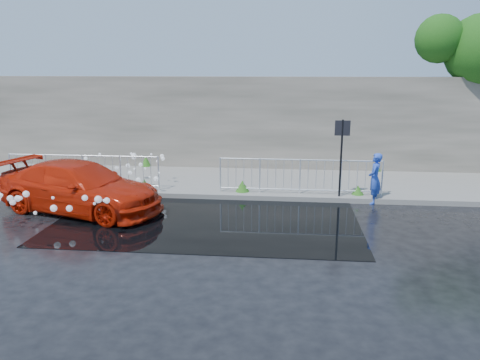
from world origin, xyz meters
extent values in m
plane|color=black|center=(0.00, 0.00, 0.00)|extent=(90.00, 90.00, 0.00)
cube|color=slate|center=(0.00, 5.00, 0.07)|extent=(30.00, 4.00, 0.15)
cube|color=slate|center=(0.00, 3.00, 0.08)|extent=(30.00, 0.25, 0.16)
cube|color=#545147|center=(0.00, 7.20, 1.90)|extent=(30.00, 0.60, 3.50)
cube|color=black|center=(0.50, 1.00, 0.01)|extent=(8.00, 5.00, 0.01)
cylinder|color=black|center=(4.20, 3.10, 1.25)|extent=(0.06, 0.06, 2.50)
cube|color=black|center=(4.20, 3.10, 2.25)|extent=(0.45, 0.04, 0.45)
cylinder|color=#332114|center=(10.00, 8.20, 2.50)|extent=(0.36, 0.36, 5.00)
sphere|color=#0F400F|center=(8.00, 7.40, 5.00)|extent=(1.75, 1.75, 1.75)
cylinder|color=silver|center=(-6.50, 3.35, 0.70)|extent=(0.05, 0.05, 1.10)
cylinder|color=silver|center=(-1.50, 3.35, 0.70)|extent=(0.05, 0.05, 1.10)
cylinder|color=silver|center=(-4.00, 3.35, 1.22)|extent=(5.00, 0.04, 0.04)
cylinder|color=silver|center=(-4.00, 3.35, 0.27)|extent=(5.00, 0.04, 0.04)
cylinder|color=silver|center=(0.50, 3.35, 0.70)|extent=(0.05, 0.05, 1.10)
cylinder|color=silver|center=(5.50, 3.35, 0.70)|extent=(0.05, 0.05, 1.10)
cylinder|color=silver|center=(3.00, 3.35, 1.22)|extent=(5.00, 0.04, 0.04)
cylinder|color=silver|center=(3.00, 3.35, 0.27)|extent=(5.00, 0.04, 0.04)
cone|color=#205516|center=(-5.80, 3.40, 0.34)|extent=(0.40, 0.40, 0.38)
cone|color=#205516|center=(-2.00, 3.40, 0.32)|extent=(0.36, 0.36, 0.33)
cone|color=#205516|center=(1.20, 3.40, 0.33)|extent=(0.44, 0.44, 0.36)
cone|color=#205516|center=(4.80, 3.40, 0.29)|extent=(0.38, 0.38, 0.29)
cone|color=#205516|center=(-3.00, 6.90, 0.36)|extent=(0.42, 0.42, 0.41)
cone|color=#205516|center=(6.00, 6.90, 0.28)|extent=(0.34, 0.34, 0.26)
sphere|color=white|center=(-2.99, 2.82, 0.60)|extent=(0.17, 0.17, 0.17)
sphere|color=white|center=(-1.49, 3.00, 0.59)|extent=(0.16, 0.16, 0.16)
sphere|color=white|center=(-4.05, 3.33, 0.73)|extent=(0.18, 0.18, 0.18)
sphere|color=white|center=(-2.76, 4.51, 1.10)|extent=(0.09, 0.09, 0.09)
sphere|color=white|center=(-2.02, 4.39, 1.10)|extent=(0.08, 0.08, 0.08)
sphere|color=white|center=(-3.05, 4.20, 0.95)|extent=(0.06, 0.06, 0.06)
sphere|color=white|center=(-1.67, 2.56, 0.47)|extent=(0.17, 0.17, 0.17)
sphere|color=white|center=(-4.45, 3.34, 0.63)|extent=(0.12, 0.12, 0.12)
sphere|color=white|center=(-3.99, 3.85, 0.90)|extent=(0.11, 0.11, 0.11)
sphere|color=white|center=(-3.95, 3.52, 0.63)|extent=(0.07, 0.07, 0.07)
sphere|color=white|center=(-3.90, 2.54, 0.26)|extent=(0.15, 0.15, 0.15)
sphere|color=white|center=(-4.53, 3.45, 0.90)|extent=(0.10, 0.10, 0.10)
sphere|color=white|center=(-3.70, 2.30, 0.26)|extent=(0.14, 0.14, 0.14)
sphere|color=white|center=(-2.96, 3.56, 0.79)|extent=(0.13, 0.13, 0.13)
sphere|color=white|center=(-4.90, 3.03, 0.76)|extent=(0.06, 0.06, 0.06)
sphere|color=white|center=(-4.53, 4.74, 0.96)|extent=(0.07, 0.07, 0.07)
sphere|color=white|center=(-2.70, 4.57, 0.96)|extent=(0.16, 0.16, 0.16)
sphere|color=white|center=(-1.92, 3.30, 0.85)|extent=(0.08, 0.08, 0.08)
sphere|color=white|center=(-3.79, 3.16, 0.72)|extent=(0.16, 0.16, 0.16)
sphere|color=white|center=(-3.90, 4.52, 1.05)|extent=(0.10, 0.10, 0.10)
sphere|color=white|center=(-3.41, 2.91, 0.73)|extent=(0.13, 0.13, 0.13)
sphere|color=white|center=(-2.44, 3.35, 0.69)|extent=(0.14, 0.14, 0.14)
sphere|color=white|center=(-2.09, 3.08, 0.52)|extent=(0.17, 0.17, 0.17)
sphere|color=white|center=(-4.31, 2.21, 0.21)|extent=(0.17, 0.17, 0.17)
sphere|color=white|center=(-4.85, 3.86, 0.89)|extent=(0.13, 0.13, 0.13)
sphere|color=white|center=(-3.41, 2.74, 0.51)|extent=(0.11, 0.11, 0.11)
sphere|color=white|center=(-4.32, 3.34, 0.83)|extent=(0.15, 0.15, 0.15)
sphere|color=white|center=(-2.67, 3.84, 0.82)|extent=(0.15, 0.15, 0.15)
sphere|color=white|center=(-1.70, 4.58, 1.02)|extent=(0.14, 0.14, 0.14)
sphere|color=white|center=(-2.82, 3.04, 0.62)|extent=(0.09, 0.09, 0.09)
sphere|color=white|center=(-1.45, 3.24, 0.73)|extent=(0.07, 0.07, 0.07)
sphere|color=white|center=(-2.16, 3.60, 0.91)|extent=(0.13, 0.13, 0.13)
sphere|color=white|center=(-2.32, 4.26, 1.06)|extent=(0.06, 0.06, 0.06)
sphere|color=white|center=(-4.40, 2.93, 0.49)|extent=(0.16, 0.16, 0.16)
sphere|color=white|center=(-4.11, 3.36, 0.78)|extent=(0.07, 0.07, 0.07)
sphere|color=white|center=(-4.40, 2.21, 0.19)|extent=(0.12, 0.12, 0.12)
sphere|color=white|center=(-4.36, 4.39, 0.92)|extent=(0.12, 0.12, 0.12)
sphere|color=white|center=(-1.78, 4.26, 0.90)|extent=(0.09, 0.09, 0.09)
sphere|color=white|center=(-1.71, 3.06, 0.63)|extent=(0.06, 0.06, 0.06)
sphere|color=white|center=(-1.54, 4.10, 1.02)|extent=(0.14, 0.14, 0.14)
sphere|color=white|center=(-2.33, 3.47, 0.79)|extent=(0.07, 0.07, 0.07)
sphere|color=white|center=(-2.65, 4.45, 1.05)|extent=(0.17, 0.17, 0.17)
sphere|color=white|center=(-2.23, -0.03, 0.65)|extent=(0.08, 0.08, 0.08)
sphere|color=white|center=(-4.53, -0.26, 0.88)|extent=(0.07, 0.07, 0.07)
sphere|color=white|center=(-1.77, -0.32, 0.83)|extent=(0.15, 0.15, 0.15)
sphere|color=white|center=(-3.74, -0.48, 0.99)|extent=(0.16, 0.16, 0.16)
sphere|color=white|center=(-4.03, 0.32, 0.24)|extent=(0.10, 0.10, 0.10)
sphere|color=white|center=(-3.84, -0.58, 0.91)|extent=(0.11, 0.11, 0.11)
sphere|color=white|center=(-2.16, 0.20, 0.47)|extent=(0.15, 0.15, 0.15)
sphere|color=white|center=(-1.82, 0.36, 0.36)|extent=(0.11, 0.11, 0.11)
sphere|color=white|center=(-2.26, -0.48, 0.93)|extent=(0.15, 0.15, 0.15)
sphere|color=white|center=(-1.80, -0.76, 0.99)|extent=(0.18, 0.18, 0.18)
sphere|color=white|center=(-2.93, 0.03, 0.49)|extent=(0.17, 0.17, 0.17)
sphere|color=white|center=(-3.29, -0.07, 0.51)|extent=(0.18, 0.18, 0.18)
sphere|color=white|center=(-4.11, -0.27, 0.80)|extent=(0.16, 0.16, 0.16)
sphere|color=white|center=(-4.57, 0.23, 0.54)|extent=(0.16, 0.16, 0.16)
sphere|color=white|center=(-3.08, -0.46, 0.90)|extent=(0.08, 0.08, 0.08)
sphere|color=white|center=(-4.12, -0.56, 0.89)|extent=(0.15, 0.15, 0.15)
sphere|color=white|center=(-1.82, -0.38, 0.85)|extent=(0.07, 0.07, 0.07)
imported|color=#BC1D07|center=(-3.21, 1.33, 0.70)|extent=(5.22, 3.26, 1.41)
imported|color=blue|center=(5.21, 3.00, 0.77)|extent=(0.53, 0.65, 1.53)
camera|label=1|loc=(2.56, -10.91, 4.01)|focal=35.00mm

